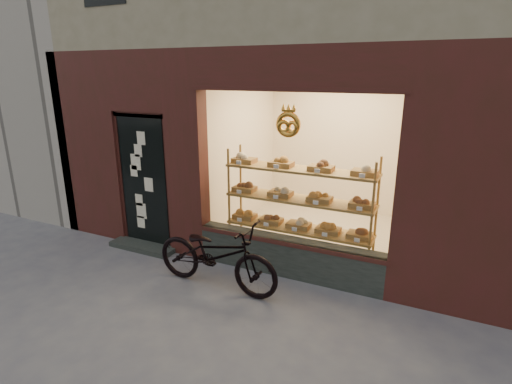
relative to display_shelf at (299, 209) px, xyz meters
The scene contains 4 objects.
ground 2.73m from the display_shelf, 100.01° to the right, with size 90.00×90.00×0.00m, color #545360.
neighbor_left 11.09m from the display_shelf, 163.64° to the left, with size 12.00×7.00×9.00m, color #AFA9A0.
display_shelf is the anchor object (origin of this frame).
bicycle 1.43m from the display_shelf, 122.04° to the right, with size 0.63×1.81×0.95m, color black.
Camera 1 is at (2.27, -2.71, 2.79)m, focal length 28.00 mm.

